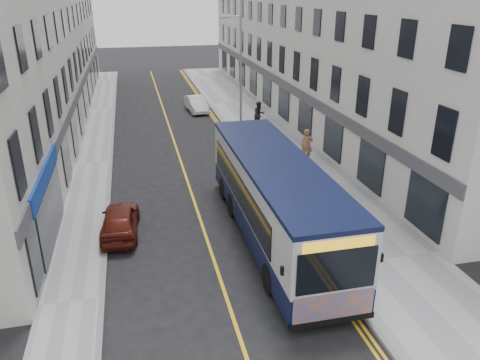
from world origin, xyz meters
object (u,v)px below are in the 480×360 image
bicycle (342,214)px  car_white (196,104)px  streetlamp (240,76)px  pedestrian_near (307,145)px  car_maroon (120,220)px  pedestrian_far (259,115)px  city_bus (275,196)px

bicycle → car_white: size_ratio=0.47×
streetlamp → pedestrian_near: bearing=-56.9°
streetlamp → car_white: streetlamp is taller
bicycle → car_maroon: size_ratio=0.48×
pedestrian_far → car_white: size_ratio=0.51×
car_white → pedestrian_near: bearing=-76.7°
pedestrian_near → bicycle: bearing=-84.4°
pedestrian_far → car_maroon: size_ratio=0.52×
streetlamp → city_bus: 12.90m
streetlamp → city_bus: bearing=-96.7°
pedestrian_near → pedestrian_far: 7.36m
car_white → car_maroon: bearing=-111.9°
car_white → car_maroon: 20.76m
car_white → city_bus: bearing=-94.8°
city_bus → car_maroon: (-6.09, 1.79, -1.24)m
pedestrian_far → city_bus: bearing=-126.1°
bicycle → pedestrian_far: 15.07m
streetlamp → bicycle: 12.92m
city_bus → streetlamp: bearing=83.3°
city_bus → pedestrian_far: city_bus is taller
city_bus → car_maroon: size_ratio=3.19×
city_bus → pedestrian_near: size_ratio=6.19×
pedestrian_far → car_white: 7.27m
bicycle → pedestrian_far: bearing=23.3°
city_bus → pedestrian_far: size_ratio=6.12×
bicycle → pedestrian_near: (1.28, 7.75, 0.48)m
pedestrian_far → streetlamp: bearing=-149.6°
car_maroon → pedestrian_near: bearing=-145.2°
city_bus → car_white: size_ratio=3.13×
bicycle → pedestrian_far: size_ratio=0.92×
bicycle → streetlamp: bearing=32.7°
bicycle → pedestrian_near: 7.87m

